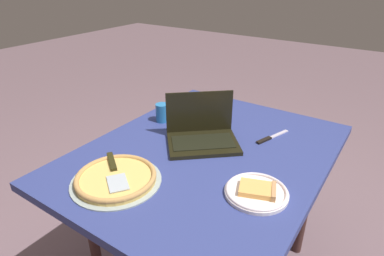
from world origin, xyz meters
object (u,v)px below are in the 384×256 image
object	(u,v)px
dining_table	(206,163)
table_knife	(270,138)
laptop	(202,133)
drink_cup	(162,113)
pizza_tray	(116,178)
pizza_plate	(257,192)

from	to	relation	value
dining_table	table_knife	world-z (taller)	table_knife
laptop	drink_cup	bearing A→B (deg)	76.15
drink_cup	table_knife	bearing A→B (deg)	-76.29
dining_table	drink_cup	xyz separation A→B (m)	(0.13, 0.36, 0.11)
dining_table	table_knife	xyz separation A→B (m)	(0.26, -0.19, 0.07)
pizza_tray	pizza_plate	bearing A→B (deg)	-64.39
pizza_tray	table_knife	world-z (taller)	pizza_tray
pizza_tray	table_knife	size ratio (longest dim) A/B	1.63
table_knife	pizza_plate	bearing A→B (deg)	-163.90
pizza_plate	table_knife	xyz separation A→B (m)	(0.43, 0.12, -0.01)
dining_table	drink_cup	bearing A→B (deg)	69.83
table_knife	pizza_tray	bearing A→B (deg)	151.73
pizza_tray	drink_cup	size ratio (longest dim) A/B	3.57
dining_table	laptop	distance (m)	0.14
laptop	table_knife	distance (m)	0.33
dining_table	pizza_tray	bearing A→B (deg)	157.62
laptop	drink_cup	size ratio (longest dim) A/B	4.08
dining_table	pizza_plate	xyz separation A→B (m)	(-0.16, -0.32, 0.08)
laptop	pizza_plate	bearing A→B (deg)	-120.48
laptop	pizza_plate	world-z (taller)	laptop
dining_table	pizza_tray	size ratio (longest dim) A/B	3.63
pizza_plate	drink_cup	size ratio (longest dim) A/B	2.38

